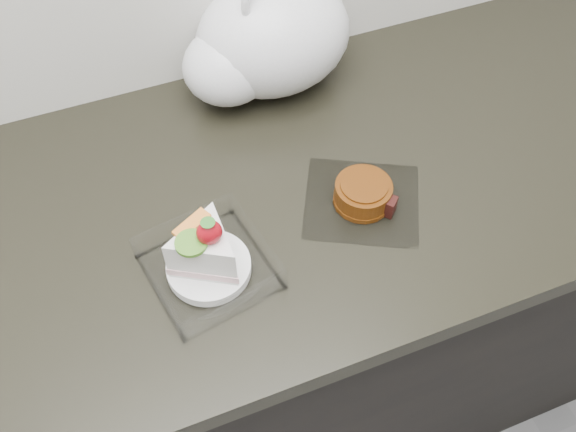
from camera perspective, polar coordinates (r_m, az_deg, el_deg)
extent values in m
cube|color=black|center=(1.41, -7.48, -11.78)|extent=(2.00, 0.60, 0.86)
cube|color=black|center=(1.03, -10.09, -0.98)|extent=(2.04, 0.64, 0.04)
cube|color=white|center=(0.95, -6.98, -4.89)|extent=(0.19, 0.19, 0.00)
cylinder|color=white|center=(0.94, -7.04, -4.54)|extent=(0.12, 0.12, 0.02)
ellipsoid|color=red|center=(0.85, -7.00, -1.45)|extent=(0.04, 0.03, 0.04)
cone|color=#2D7223|center=(0.84, -7.12, -0.74)|extent=(0.02, 0.02, 0.01)
cylinder|color=#519B2D|center=(0.86, -8.60, -2.38)|extent=(0.04, 0.04, 0.01)
cube|color=orange|center=(0.88, -8.55, -0.73)|extent=(0.06, 0.04, 0.01)
cube|color=white|center=(1.02, 6.58, 1.31)|extent=(0.24, 0.23, 0.00)
cylinder|color=#5F2F0B|center=(1.01, 6.68, 2.01)|extent=(0.11, 0.11, 0.04)
cylinder|color=#5F2F0B|center=(1.02, 6.60, 1.49)|extent=(0.12, 0.12, 0.01)
cylinder|color=#5F2F0B|center=(0.99, 6.79, 2.76)|extent=(0.09, 0.09, 0.00)
cube|color=black|center=(1.00, 8.83, 0.92)|extent=(0.03, 0.03, 0.03)
ellipsoid|color=white|center=(1.15, -1.30, 15.63)|extent=(0.33, 0.30, 0.20)
ellipsoid|color=white|center=(1.12, -5.29, 13.14)|extent=(0.20, 0.19, 0.13)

